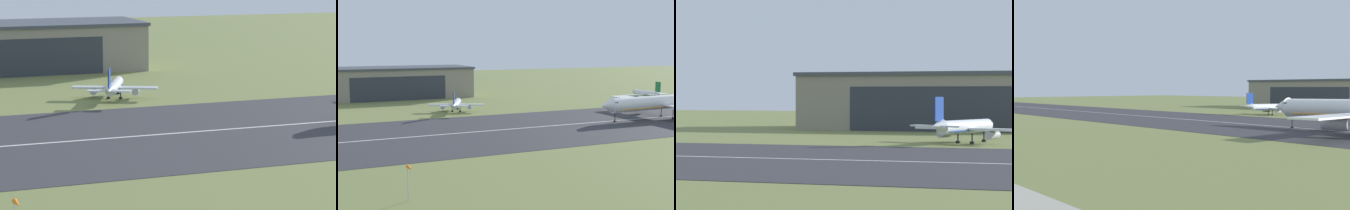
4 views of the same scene
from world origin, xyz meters
TOP-DOWN VIEW (x-y plane):
  - runway_strip at (0.00, 114.82)m, footprint 464.71×55.84m
  - runway_centreline at (0.00, 114.82)m, footprint 418.24×0.70m
  - hangar_building at (8.21, 211.40)m, footprint 70.42×28.37m
  - airplane_parked_west at (20.53, 155.06)m, footprint 19.66×21.21m
  - windsock_pole at (-16.40, 62.73)m, footprint 0.80×2.68m

SIDE VIEW (x-z plane):
  - runway_strip at x=0.00m, z-range 0.00..0.06m
  - runway_centreline at x=0.00m, z-range 0.06..0.07m
  - airplane_parked_west at x=20.53m, z-range -1.22..7.14m
  - windsock_pole at x=-16.40m, z-range 2.37..8.34m
  - hangar_building at x=8.21m, z-range 0.02..14.21m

